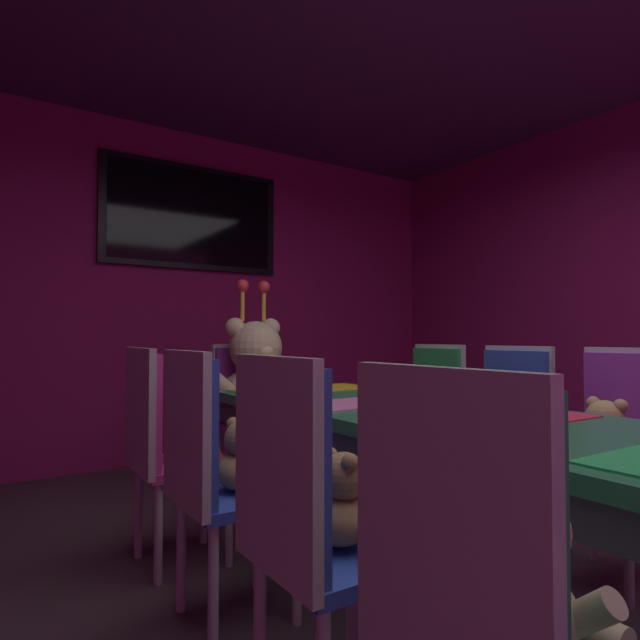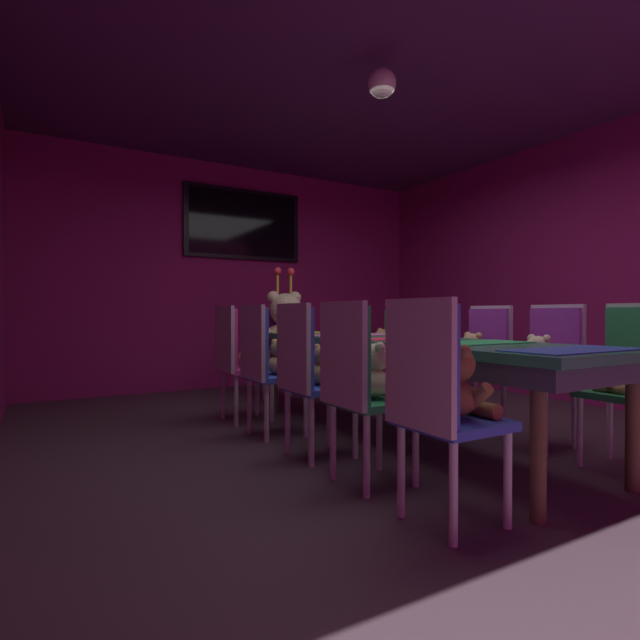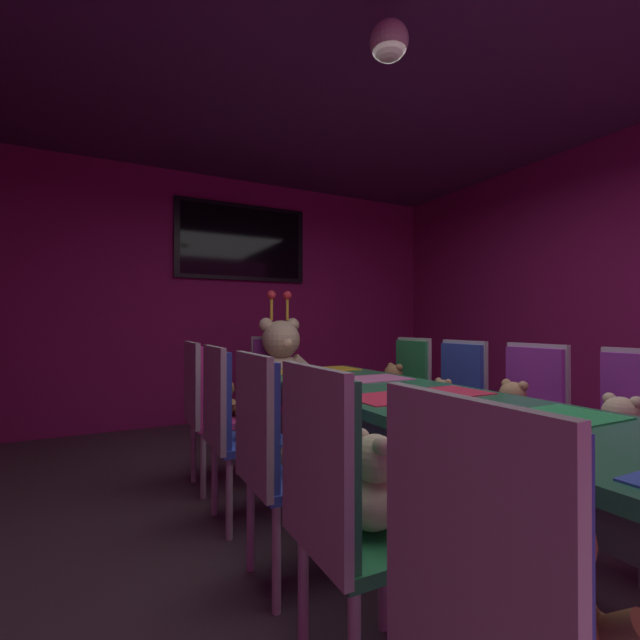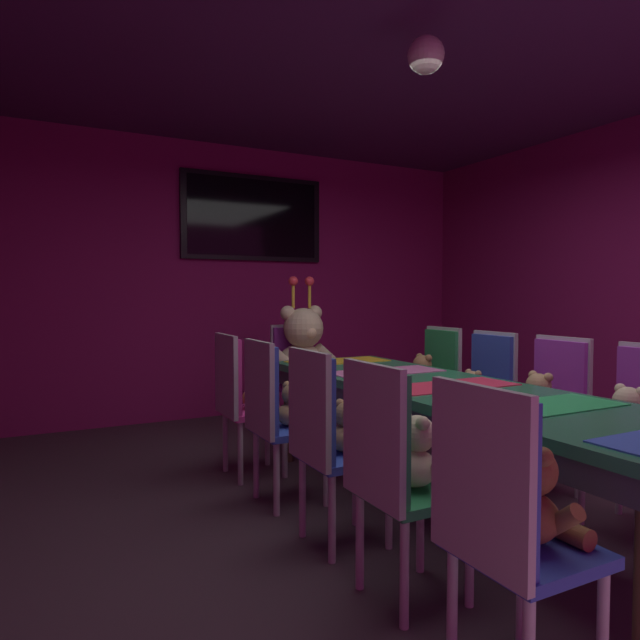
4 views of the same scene
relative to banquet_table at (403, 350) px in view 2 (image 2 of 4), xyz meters
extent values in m
plane|color=#3F2D38|center=(0.00, 0.00, -0.66)|extent=(7.90, 7.90, 0.00)
cube|color=#8C1959|center=(0.00, 3.20, 0.74)|extent=(5.20, 0.12, 2.80)
cube|color=#8C1959|center=(2.60, 0.00, 0.74)|extent=(0.12, 6.40, 2.80)
cube|color=#4C1E4C|center=(0.00, 0.00, 2.14)|extent=(5.20, 6.40, 0.04)
cube|color=#26724C|center=(0.00, 0.00, 0.06)|extent=(0.90, 3.05, 0.05)
cube|color=#33333F|center=(0.00, 0.00, -0.02)|extent=(0.88, 2.99, 0.10)
cylinder|color=#4C3826|center=(0.38, 1.37, -0.31)|extent=(0.07, 0.07, 0.69)
cylinder|color=#4C3826|center=(0.38, -1.37, -0.31)|extent=(0.07, 0.07, 0.69)
cylinder|color=#4C3826|center=(-0.38, 1.37, -0.31)|extent=(0.07, 0.07, 0.69)
cylinder|color=#4C3826|center=(-0.38, -1.37, -0.31)|extent=(0.07, 0.07, 0.69)
cube|color=blue|center=(0.00, -1.30, 0.09)|extent=(0.77, 0.32, 0.01)
cube|color=green|center=(0.00, -0.65, 0.09)|extent=(0.77, 0.32, 0.01)
cube|color=#E52D4C|center=(0.00, 0.00, 0.09)|extent=(0.77, 0.32, 0.01)
cube|color=pink|center=(0.00, 0.65, 0.09)|extent=(0.77, 0.32, 0.01)
cube|color=yellow|center=(0.00, 1.30, 0.09)|extent=(0.77, 0.32, 0.01)
cube|color=#2D47B2|center=(-0.70, -1.18, -0.22)|extent=(0.40, 0.40, 0.04)
cube|color=#2D47B2|center=(-0.88, -1.18, 0.05)|extent=(0.05, 0.38, 0.50)
cube|color=#B2B2B7|center=(-0.90, -1.18, 0.05)|extent=(0.03, 0.41, 0.55)
cylinder|color=#B2B2B7|center=(-0.54, -1.02, -0.45)|extent=(0.04, 0.04, 0.42)
cylinder|color=#B2B2B7|center=(-0.54, -1.34, -0.45)|extent=(0.04, 0.04, 0.42)
cylinder|color=#B2B2B7|center=(-0.86, -1.02, -0.45)|extent=(0.04, 0.04, 0.42)
cylinder|color=#B2B2B7|center=(-0.86, -1.34, -0.45)|extent=(0.04, 0.04, 0.42)
ellipsoid|color=brown|center=(-0.70, -1.18, -0.11)|extent=(0.20, 0.20, 0.16)
sphere|color=brown|center=(-0.68, -1.18, 0.04)|extent=(0.16, 0.16, 0.16)
sphere|color=#99663C|center=(-0.63, -1.18, 0.03)|extent=(0.06, 0.06, 0.06)
sphere|color=brown|center=(-0.70, -1.12, 0.10)|extent=(0.06, 0.06, 0.06)
sphere|color=brown|center=(-0.70, -1.24, 0.10)|extent=(0.06, 0.06, 0.06)
cylinder|color=brown|center=(-0.66, -1.08, -0.09)|extent=(0.06, 0.14, 0.13)
cylinder|color=brown|center=(-0.66, -1.28, -0.09)|extent=(0.06, 0.14, 0.13)
cylinder|color=brown|center=(-0.57, -1.13, -0.16)|extent=(0.07, 0.15, 0.07)
cylinder|color=brown|center=(-0.57, -1.24, -0.16)|extent=(0.07, 0.15, 0.07)
cube|color=#268C4C|center=(-0.70, -0.59, -0.22)|extent=(0.40, 0.40, 0.04)
cube|color=#268C4C|center=(-0.88, -0.59, 0.05)|extent=(0.05, 0.38, 0.50)
cube|color=#B2B2B7|center=(-0.90, -0.59, 0.05)|extent=(0.03, 0.41, 0.55)
cylinder|color=#B2B2B7|center=(-0.54, -0.43, -0.45)|extent=(0.04, 0.04, 0.42)
cylinder|color=#B2B2B7|center=(-0.54, -0.75, -0.45)|extent=(0.04, 0.04, 0.42)
cylinder|color=#B2B2B7|center=(-0.86, -0.43, -0.45)|extent=(0.04, 0.04, 0.42)
cylinder|color=#B2B2B7|center=(-0.86, -0.75, -0.45)|extent=(0.04, 0.04, 0.42)
ellipsoid|color=beige|center=(-0.70, -0.59, -0.11)|extent=(0.19, 0.19, 0.15)
sphere|color=beige|center=(-0.68, -0.59, 0.03)|extent=(0.15, 0.15, 0.15)
sphere|color=#FDDCAD|center=(-0.63, -0.59, 0.01)|extent=(0.06, 0.06, 0.06)
sphere|color=beige|center=(-0.70, -0.54, 0.08)|extent=(0.06, 0.06, 0.06)
sphere|color=beige|center=(-0.70, -0.65, 0.08)|extent=(0.06, 0.06, 0.06)
cylinder|color=beige|center=(-0.66, -0.50, -0.10)|extent=(0.05, 0.14, 0.13)
cylinder|color=beige|center=(-0.66, -0.69, -0.10)|extent=(0.05, 0.14, 0.13)
cylinder|color=beige|center=(-0.58, -0.54, -0.16)|extent=(0.07, 0.14, 0.07)
cylinder|color=beige|center=(-0.58, -0.64, -0.16)|extent=(0.07, 0.14, 0.07)
cube|color=#2D47B2|center=(-0.70, -0.02, -0.22)|extent=(0.40, 0.40, 0.04)
cube|color=#2D47B2|center=(-0.88, -0.02, 0.05)|extent=(0.05, 0.38, 0.50)
cube|color=#B2B2B7|center=(-0.90, -0.02, 0.05)|extent=(0.03, 0.41, 0.55)
cylinder|color=#B2B2B7|center=(-0.54, 0.14, -0.45)|extent=(0.04, 0.04, 0.42)
cylinder|color=#B2B2B7|center=(-0.54, -0.18, -0.45)|extent=(0.04, 0.04, 0.42)
cylinder|color=#B2B2B7|center=(-0.86, 0.14, -0.45)|extent=(0.04, 0.04, 0.42)
cylinder|color=#B2B2B7|center=(-0.86, -0.18, -0.45)|extent=(0.04, 0.04, 0.42)
ellipsoid|color=#9E7247|center=(-0.70, -0.02, -0.12)|extent=(0.16, 0.16, 0.13)
sphere|color=#9E7247|center=(-0.68, -0.02, -0.01)|extent=(0.13, 0.13, 0.13)
sphere|color=tan|center=(-0.64, -0.02, -0.02)|extent=(0.05, 0.05, 0.05)
sphere|color=#9E7247|center=(-0.70, 0.03, 0.04)|extent=(0.05, 0.05, 0.05)
sphere|color=#9E7247|center=(-0.70, -0.07, 0.04)|extent=(0.05, 0.05, 0.05)
cylinder|color=#9E7247|center=(-0.66, 0.06, -0.11)|extent=(0.05, 0.12, 0.11)
cylinder|color=#9E7247|center=(-0.66, -0.10, -0.11)|extent=(0.05, 0.12, 0.11)
cylinder|color=#9E7247|center=(-0.59, 0.03, -0.17)|extent=(0.06, 0.12, 0.06)
cylinder|color=#9E7247|center=(-0.59, -0.06, -0.17)|extent=(0.06, 0.12, 0.06)
cube|color=#2D47B2|center=(-0.71, 0.61, -0.22)|extent=(0.40, 0.40, 0.04)
cube|color=#2D47B2|center=(-0.89, 0.61, 0.05)|extent=(0.05, 0.38, 0.50)
cube|color=#B2B2B7|center=(-0.91, 0.61, 0.05)|extent=(0.03, 0.41, 0.55)
cylinder|color=#B2B2B7|center=(-0.55, 0.77, -0.45)|extent=(0.04, 0.04, 0.42)
cylinder|color=#B2B2B7|center=(-0.55, 0.45, -0.45)|extent=(0.04, 0.04, 0.42)
cylinder|color=#B2B2B7|center=(-0.87, 0.77, -0.45)|extent=(0.04, 0.04, 0.42)
cylinder|color=#B2B2B7|center=(-0.87, 0.45, -0.45)|extent=(0.04, 0.04, 0.42)
ellipsoid|color=#9E7247|center=(-0.71, 0.61, -0.12)|extent=(0.17, 0.17, 0.13)
sphere|color=#9E7247|center=(-0.69, 0.61, 0.00)|extent=(0.13, 0.13, 0.13)
sphere|color=tan|center=(-0.65, 0.61, -0.01)|extent=(0.05, 0.05, 0.05)
sphere|color=#9E7247|center=(-0.71, 0.66, 0.05)|extent=(0.05, 0.05, 0.05)
sphere|color=#9E7247|center=(-0.71, 0.56, 0.05)|extent=(0.05, 0.05, 0.05)
cylinder|color=#9E7247|center=(-0.67, 0.70, -0.11)|extent=(0.05, 0.12, 0.11)
cylinder|color=#9E7247|center=(-0.67, 0.53, -0.11)|extent=(0.05, 0.12, 0.11)
cylinder|color=#9E7247|center=(-0.60, 0.66, -0.17)|extent=(0.06, 0.12, 0.06)
cylinder|color=#9E7247|center=(-0.60, 0.57, -0.17)|extent=(0.06, 0.12, 0.06)
cube|color=#CC338C|center=(-0.72, 1.20, -0.22)|extent=(0.40, 0.40, 0.04)
cube|color=#CC338C|center=(-0.90, 1.20, 0.05)|extent=(0.05, 0.38, 0.50)
cube|color=#B2B2B7|center=(-0.92, 1.20, 0.05)|extent=(0.03, 0.41, 0.55)
cylinder|color=#B2B2B7|center=(-0.56, 1.36, -0.45)|extent=(0.04, 0.04, 0.42)
cylinder|color=#B2B2B7|center=(-0.56, 1.04, -0.45)|extent=(0.04, 0.04, 0.42)
cylinder|color=#B2B2B7|center=(-0.88, 1.36, -0.45)|extent=(0.04, 0.04, 0.42)
cylinder|color=#B2B2B7|center=(-0.88, 1.04, -0.45)|extent=(0.04, 0.04, 0.42)
ellipsoid|color=olive|center=(-0.72, 1.20, -0.12)|extent=(0.17, 0.17, 0.14)
sphere|color=olive|center=(-0.70, 1.20, 0.00)|extent=(0.14, 0.14, 0.14)
sphere|color=#AE7747|center=(-0.66, 1.20, -0.01)|extent=(0.05, 0.05, 0.05)
sphere|color=olive|center=(-0.72, 1.25, 0.06)|extent=(0.05, 0.05, 0.05)
sphere|color=olive|center=(-0.72, 1.15, 0.06)|extent=(0.05, 0.05, 0.05)
cylinder|color=olive|center=(-0.68, 1.28, -0.11)|extent=(0.05, 0.12, 0.11)
cylinder|color=olive|center=(-0.68, 1.11, -0.11)|extent=(0.05, 0.12, 0.11)
cylinder|color=olive|center=(-0.61, 1.24, -0.17)|extent=(0.06, 0.13, 0.06)
cylinder|color=olive|center=(-0.61, 1.15, -0.17)|extent=(0.06, 0.13, 0.06)
cube|color=#268C4C|center=(0.70, -1.15, -0.22)|extent=(0.40, 0.40, 0.04)
cube|color=#268C4C|center=(0.88, -1.15, 0.05)|extent=(0.05, 0.38, 0.50)
cylinder|color=#B2B2B7|center=(0.86, -0.99, -0.45)|extent=(0.04, 0.04, 0.42)
cylinder|color=#B2B2B7|center=(0.54, -0.99, -0.45)|extent=(0.04, 0.04, 0.42)
cylinder|color=#B2B2B7|center=(0.54, -1.31, -0.45)|extent=(0.04, 0.04, 0.42)
ellipsoid|color=#9E7247|center=(0.70, -1.15, -0.12)|extent=(0.17, 0.17, 0.13)
sphere|color=#9E7247|center=(0.69, -1.15, 0.00)|extent=(0.13, 0.13, 0.13)
sphere|color=tan|center=(0.64, -1.15, -0.01)|extent=(0.05, 0.05, 0.05)
sphere|color=#9E7247|center=(0.70, -1.20, 0.05)|extent=(0.05, 0.05, 0.05)
sphere|color=#9E7247|center=(0.70, -1.10, 0.05)|extent=(0.05, 0.05, 0.05)
cylinder|color=#9E7247|center=(0.67, -1.23, -0.11)|extent=(0.05, 0.12, 0.11)
cylinder|color=#9E7247|center=(0.67, -1.07, -0.11)|extent=(0.05, 0.12, 0.11)
cylinder|color=#9E7247|center=(0.59, -1.19, -0.17)|extent=(0.06, 0.12, 0.06)
cylinder|color=#9E7247|center=(0.59, -1.10, -0.17)|extent=(0.06, 0.12, 0.06)
cube|color=purple|center=(0.72, -0.58, -0.22)|extent=(0.40, 0.40, 0.04)
cube|color=purple|center=(0.90, -0.58, 0.05)|extent=(0.05, 0.38, 0.50)
cube|color=#B2B2B7|center=(0.92, -0.58, 0.05)|extent=(0.03, 0.41, 0.55)
cylinder|color=#B2B2B7|center=(0.88, -0.42, -0.45)|extent=(0.04, 0.04, 0.42)
cylinder|color=#B2B2B7|center=(0.88, -0.74, -0.45)|extent=(0.04, 0.04, 0.42)
cylinder|color=#B2B2B7|center=(0.56, -0.42, -0.45)|extent=(0.04, 0.04, 0.42)
cylinder|color=#B2B2B7|center=(0.56, -0.74, -0.45)|extent=(0.04, 0.04, 0.42)
ellipsoid|color=beige|center=(0.72, -0.58, -0.11)|extent=(0.20, 0.20, 0.16)
sphere|color=beige|center=(0.70, -0.58, 0.03)|extent=(0.16, 0.16, 0.16)
sphere|color=#FDDCAD|center=(0.65, -0.58, 0.02)|extent=(0.06, 0.06, 0.06)
sphere|color=beige|center=(0.72, -0.64, 0.09)|extent=(0.06, 0.06, 0.06)
sphere|color=beige|center=(0.72, -0.52, 0.09)|extent=(0.06, 0.06, 0.06)
cylinder|color=beige|center=(0.68, -0.68, -0.09)|extent=(0.05, 0.14, 0.13)
cylinder|color=beige|center=(0.68, -0.48, -0.09)|extent=(0.05, 0.14, 0.13)
cylinder|color=beige|center=(0.59, -0.63, -0.16)|extent=(0.07, 0.15, 0.07)
cylinder|color=beige|center=(0.59, -0.53, -0.16)|extent=(0.07, 0.15, 0.07)
cube|color=purple|center=(0.73, 0.01, -0.22)|extent=(0.40, 0.40, 0.04)
cube|color=purple|center=(0.91, 0.01, 0.05)|extent=(0.05, 0.38, 0.50)
cube|color=#B2B2B7|center=(0.93, 0.01, 0.05)|extent=(0.03, 0.41, 0.55)
cylinder|color=#B2B2B7|center=(0.89, 0.17, -0.45)|extent=(0.04, 0.04, 0.42)
cylinder|color=#B2B2B7|center=(0.89, -0.15, -0.45)|extent=(0.04, 0.04, 0.42)
cylinder|color=#B2B2B7|center=(0.57, 0.17, -0.45)|extent=(0.04, 0.04, 0.42)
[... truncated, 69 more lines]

